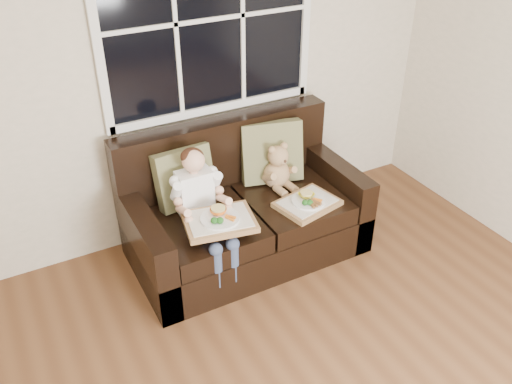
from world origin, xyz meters
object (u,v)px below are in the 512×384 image
child (201,199)px  tray_right (307,203)px  loveseat (243,214)px  tray_left (219,220)px  teddy_bear (278,169)px

child → tray_right: child is taller
loveseat → tray_left: (-0.34, -0.33, 0.27)m
tray_left → loveseat: bearing=55.5°
teddy_bear → tray_left: size_ratio=0.72×
tray_right → teddy_bear: bearing=86.9°
teddy_bear → tray_left: bearing=-156.2°
loveseat → tray_right: (0.37, -0.31, 0.17)m
loveseat → teddy_bear: loveseat is taller
child → teddy_bear: child is taller
child → teddy_bear: size_ratio=2.13×
loveseat → teddy_bear: 0.43m
teddy_bear → tray_left: 0.75m
loveseat → tray_left: bearing=-135.3°
child → teddy_bear: (0.69, 0.15, -0.03)m
loveseat → teddy_bear: size_ratio=4.59×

